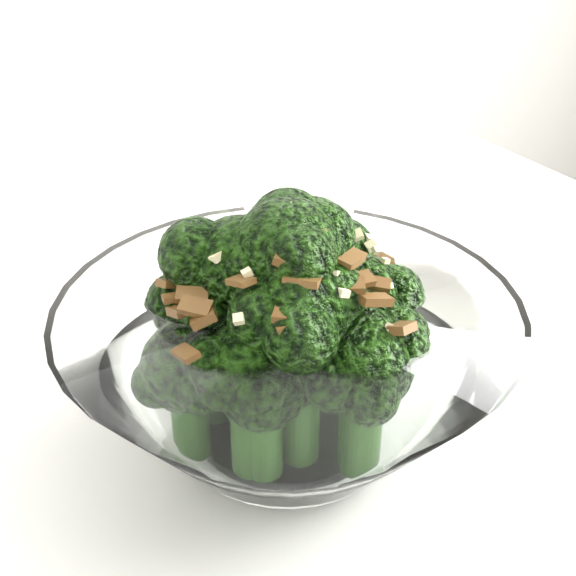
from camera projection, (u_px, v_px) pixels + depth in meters
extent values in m
cylinder|color=white|center=(310.00, 345.00, 1.22)|extent=(0.04, 0.04, 0.71)
cylinder|color=white|center=(288.00, 435.00, 0.45)|extent=(0.10, 0.10, 0.01)
cylinder|color=#244F15|center=(288.00, 355.00, 0.42)|extent=(0.02, 0.02, 0.09)
sphere|color=#1C430C|center=(288.00, 254.00, 0.39)|extent=(0.06, 0.06, 0.06)
cylinder|color=#244F15|center=(308.00, 334.00, 0.45)|extent=(0.02, 0.02, 0.09)
sphere|color=#1C430C|center=(309.00, 246.00, 0.42)|extent=(0.05, 0.05, 0.05)
cylinder|color=#244F15|center=(244.00, 357.00, 0.43)|extent=(0.02, 0.02, 0.08)
sphere|color=#1C430C|center=(241.00, 269.00, 0.40)|extent=(0.05, 0.05, 0.05)
cylinder|color=#244F15|center=(301.00, 397.00, 0.40)|extent=(0.02, 0.02, 0.08)
sphere|color=#1C430C|center=(301.00, 310.00, 0.38)|extent=(0.05, 0.05, 0.05)
cylinder|color=#244F15|center=(356.00, 367.00, 0.44)|extent=(0.02, 0.02, 0.06)
sphere|color=#1C430C|center=(360.00, 299.00, 0.41)|extent=(0.05, 0.05, 0.05)
cylinder|color=#244F15|center=(213.00, 372.00, 0.44)|extent=(0.02, 0.02, 0.06)
sphere|color=#1C430C|center=(209.00, 306.00, 0.41)|extent=(0.05, 0.05, 0.05)
cylinder|color=#244F15|center=(358.00, 420.00, 0.41)|extent=(0.02, 0.02, 0.06)
sphere|color=#1C430C|center=(362.00, 354.00, 0.38)|extent=(0.05, 0.05, 0.05)
cylinder|color=#244F15|center=(250.00, 431.00, 0.40)|extent=(0.02, 0.02, 0.05)
sphere|color=#1C430C|center=(248.00, 368.00, 0.38)|extent=(0.05, 0.05, 0.05)
cylinder|color=#244F15|center=(356.00, 344.00, 0.47)|extent=(0.02, 0.02, 0.05)
sphere|color=#1C430C|center=(359.00, 295.00, 0.45)|extent=(0.04, 0.04, 0.04)
cylinder|color=#244F15|center=(190.00, 420.00, 0.41)|extent=(0.02, 0.02, 0.04)
sphere|color=#1C430C|center=(186.00, 368.00, 0.40)|extent=(0.05, 0.05, 0.05)
cylinder|color=#244F15|center=(278.00, 337.00, 0.48)|extent=(0.02, 0.02, 0.05)
sphere|color=#1C430C|center=(277.00, 287.00, 0.46)|extent=(0.04, 0.04, 0.04)
cylinder|color=#244F15|center=(263.00, 440.00, 0.40)|extent=(0.02, 0.02, 0.05)
sphere|color=#1C430C|center=(262.00, 385.00, 0.38)|extent=(0.05, 0.05, 0.05)
cylinder|color=#244F15|center=(362.00, 430.00, 0.40)|extent=(0.02, 0.02, 0.06)
sphere|color=#1C430C|center=(366.00, 365.00, 0.38)|extent=(0.05, 0.05, 0.05)
cube|color=brown|center=(373.00, 283.00, 0.38)|extent=(0.02, 0.01, 0.01)
cube|color=brown|center=(294.00, 232.00, 0.44)|extent=(0.01, 0.02, 0.01)
cube|color=brown|center=(280.00, 263.00, 0.37)|extent=(0.01, 0.02, 0.01)
cube|color=brown|center=(359.00, 280.00, 0.37)|extent=(0.02, 0.01, 0.01)
cube|color=brown|center=(206.00, 251.00, 0.43)|extent=(0.01, 0.01, 0.01)
cube|color=brown|center=(324.00, 217.00, 0.41)|extent=(0.01, 0.02, 0.01)
cube|color=brown|center=(279.00, 222.00, 0.43)|extent=(0.02, 0.02, 0.01)
cube|color=brown|center=(230.00, 234.00, 0.40)|extent=(0.02, 0.01, 0.01)
cube|color=brown|center=(221.00, 232.00, 0.42)|extent=(0.02, 0.01, 0.01)
cube|color=brown|center=(299.00, 205.00, 0.39)|extent=(0.01, 0.02, 0.01)
cube|color=brown|center=(204.00, 319.00, 0.37)|extent=(0.01, 0.01, 0.01)
cube|color=brown|center=(282.00, 311.00, 0.35)|extent=(0.01, 0.02, 0.00)
cube|color=brown|center=(192.00, 295.00, 0.38)|extent=(0.02, 0.01, 0.01)
cube|color=brown|center=(340.00, 269.00, 0.38)|extent=(0.01, 0.01, 0.01)
cube|color=brown|center=(221.00, 246.00, 0.41)|extent=(0.01, 0.02, 0.01)
cube|color=brown|center=(225.00, 241.00, 0.45)|extent=(0.02, 0.01, 0.01)
cube|color=brown|center=(192.00, 275.00, 0.39)|extent=(0.01, 0.01, 0.01)
cube|color=brown|center=(254.00, 227.00, 0.40)|extent=(0.01, 0.02, 0.01)
cube|color=brown|center=(319.00, 222.00, 0.42)|extent=(0.01, 0.02, 0.01)
cube|color=brown|center=(302.00, 215.00, 0.38)|extent=(0.01, 0.02, 0.01)
cube|color=brown|center=(375.00, 300.00, 0.37)|extent=(0.02, 0.01, 0.01)
cube|color=brown|center=(300.00, 214.00, 0.40)|extent=(0.02, 0.02, 0.01)
cube|color=brown|center=(195.00, 307.00, 0.37)|extent=(0.02, 0.02, 0.01)
cube|color=brown|center=(324.00, 220.00, 0.42)|extent=(0.02, 0.01, 0.01)
cube|color=brown|center=(170.00, 283.00, 0.40)|extent=(0.02, 0.01, 0.01)
cube|color=brown|center=(178.00, 311.00, 0.38)|extent=(0.01, 0.02, 0.01)
cube|color=brown|center=(305.00, 216.00, 0.42)|extent=(0.01, 0.02, 0.01)
cube|color=brown|center=(176.00, 297.00, 0.39)|extent=(0.01, 0.01, 0.01)
cube|color=brown|center=(321.00, 222.00, 0.43)|extent=(0.02, 0.02, 0.00)
cube|color=brown|center=(310.00, 236.00, 0.38)|extent=(0.02, 0.02, 0.01)
cube|color=brown|center=(212.00, 242.00, 0.44)|extent=(0.02, 0.02, 0.01)
cube|color=brown|center=(186.00, 353.00, 0.36)|extent=(0.01, 0.02, 0.01)
cube|color=brown|center=(331.00, 231.00, 0.42)|extent=(0.02, 0.01, 0.01)
cube|color=brown|center=(294.00, 219.00, 0.43)|extent=(0.01, 0.01, 0.01)
cube|color=brown|center=(241.00, 281.00, 0.36)|extent=(0.01, 0.02, 0.01)
cube|color=brown|center=(350.00, 285.00, 0.37)|extent=(0.02, 0.01, 0.00)
cube|color=brown|center=(263.00, 228.00, 0.45)|extent=(0.02, 0.02, 0.01)
cube|color=brown|center=(210.00, 249.00, 0.40)|extent=(0.02, 0.01, 0.01)
cube|color=brown|center=(198.00, 258.00, 0.42)|extent=(0.01, 0.01, 0.01)
cube|color=brown|center=(285.00, 323.00, 0.35)|extent=(0.01, 0.01, 0.01)
cube|color=brown|center=(302.00, 281.00, 0.36)|extent=(0.02, 0.02, 0.01)
cube|color=brown|center=(236.00, 235.00, 0.41)|extent=(0.02, 0.01, 0.01)
cube|color=brown|center=(227.00, 235.00, 0.43)|extent=(0.02, 0.01, 0.01)
cube|color=brown|center=(315.00, 210.00, 0.40)|extent=(0.01, 0.02, 0.01)
cube|color=brown|center=(305.00, 225.00, 0.42)|extent=(0.02, 0.01, 0.01)
cube|color=brown|center=(314.00, 227.00, 0.43)|extent=(0.01, 0.01, 0.01)
cube|color=brown|center=(282.00, 255.00, 0.36)|extent=(0.01, 0.02, 0.01)
cube|color=brown|center=(352.00, 260.00, 0.38)|extent=(0.02, 0.02, 0.01)
cube|color=brown|center=(402.00, 328.00, 0.37)|extent=(0.02, 0.02, 0.01)
cube|color=brown|center=(314.00, 229.00, 0.37)|extent=(0.02, 0.01, 0.01)
cube|color=brown|center=(378.00, 259.00, 0.43)|extent=(0.01, 0.02, 0.01)
cube|color=beige|center=(242.00, 236.00, 0.38)|extent=(0.01, 0.01, 0.01)
cube|color=beige|center=(187.00, 260.00, 0.43)|extent=(0.00, 0.00, 0.00)
cube|color=beige|center=(237.00, 282.00, 0.37)|extent=(0.00, 0.00, 0.00)
cube|color=beige|center=(202.00, 244.00, 0.43)|extent=(0.00, 0.00, 0.00)
cube|color=beige|center=(216.00, 258.00, 0.38)|extent=(0.01, 0.01, 0.01)
cube|color=beige|center=(206.00, 259.00, 0.39)|extent=(0.01, 0.01, 0.01)
cube|color=beige|center=(336.00, 273.00, 0.37)|extent=(0.01, 0.01, 0.00)
cube|color=beige|center=(342.00, 293.00, 0.36)|extent=(0.01, 0.01, 0.01)
cube|color=beige|center=(376.00, 250.00, 0.40)|extent=(0.00, 0.01, 0.00)
cube|color=beige|center=(371.00, 246.00, 0.42)|extent=(0.01, 0.01, 0.01)
cube|color=beige|center=(239.00, 319.00, 0.35)|extent=(0.01, 0.01, 0.01)
cube|color=beige|center=(358.00, 235.00, 0.40)|extent=(0.01, 0.01, 0.01)
cube|color=beige|center=(314.00, 268.00, 0.36)|extent=(0.00, 0.00, 0.00)
cube|color=beige|center=(198.00, 255.00, 0.43)|extent=(0.01, 0.01, 0.00)
cube|color=beige|center=(290.00, 206.00, 0.38)|extent=(0.01, 0.01, 0.01)
cube|color=beige|center=(389.00, 328.00, 0.37)|extent=(0.01, 0.01, 0.01)
cube|color=beige|center=(251.00, 230.00, 0.43)|extent=(0.01, 0.01, 0.01)
cube|color=beige|center=(350.00, 235.00, 0.41)|extent=(0.01, 0.01, 0.00)
cube|color=beige|center=(385.00, 261.00, 0.40)|extent=(0.01, 0.00, 0.00)
cube|color=beige|center=(247.00, 273.00, 0.36)|extent=(0.01, 0.01, 0.01)
cube|color=beige|center=(258.00, 234.00, 0.45)|extent=(0.01, 0.01, 0.01)
cube|color=beige|center=(257.00, 231.00, 0.45)|extent=(0.01, 0.01, 0.00)
cube|color=beige|center=(301.00, 322.00, 0.35)|extent=(0.00, 0.00, 0.00)
cube|color=beige|center=(369.00, 239.00, 0.42)|extent=(0.01, 0.01, 0.01)
cube|color=beige|center=(338.00, 237.00, 0.39)|extent=(0.01, 0.01, 0.01)
cube|color=beige|center=(388.00, 286.00, 0.39)|extent=(0.01, 0.01, 0.01)
cube|color=beige|center=(367.00, 247.00, 0.44)|extent=(0.01, 0.01, 0.01)
cube|color=beige|center=(224.00, 231.00, 0.40)|extent=(0.01, 0.01, 0.01)
cube|color=beige|center=(173.00, 278.00, 0.40)|extent=(0.00, 0.01, 0.00)
cube|color=beige|center=(280.00, 214.00, 0.41)|extent=(0.00, 0.00, 0.00)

